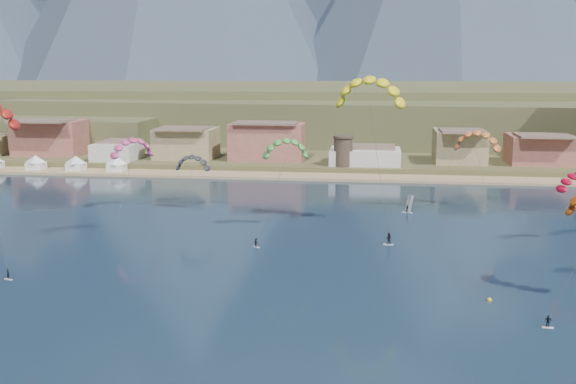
{
  "coord_description": "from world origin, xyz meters",
  "views": [
    {
      "loc": [
        13.52,
        -73.32,
        30.2
      ],
      "look_at": [
        0.0,
        32.0,
        10.0
      ],
      "focal_mm": 42.04,
      "sensor_mm": 36.0,
      "label": 1
    }
  ],
  "objects": [
    {
      "name": "beach",
      "position": [
        0.0,
        106.0,
        0.25
      ],
      "size": [
        2200.0,
        12.0,
        0.9
      ],
      "color": "tan",
      "rests_on": "ground"
    },
    {
      "name": "foothills",
      "position": [
        22.39,
        232.47,
        9.08
      ],
      "size": [
        940.0,
        210.0,
        18.0
      ],
      "color": "brown",
      "rests_on": "ground"
    },
    {
      "name": "buoy",
      "position": [
        28.86,
        12.5,
        0.11
      ],
      "size": [
        0.63,
        0.63,
        0.63
      ],
      "color": "gold",
      "rests_on": "ground"
    },
    {
      "name": "town",
      "position": [
        -40.0,
        122.0,
        8.0
      ],
      "size": [
        400.0,
        24.0,
        12.0
      ],
      "color": "silver",
      "rests_on": "ground"
    },
    {
      "name": "ground",
      "position": [
        0.0,
        0.0,
        0.0
      ],
      "size": [
        2400.0,
        2400.0,
        0.0
      ],
      "primitive_type": "plane",
      "color": "black",
      "rests_on": "ground"
    },
    {
      "name": "distant_kite_orange",
      "position": [
        34.9,
        70.61,
        15.17
      ],
      "size": [
        10.81,
        7.53,
        18.47
      ],
      "color": "#262626",
      "rests_on": "ground"
    },
    {
      "name": "distant_kite_pink",
      "position": [
        -35.59,
        58.68,
        14.02
      ],
      "size": [
        9.47,
        8.93,
        17.26
      ],
      "color": "#262626",
      "rests_on": "ground"
    },
    {
      "name": "distant_kite_dark",
      "position": [
        -23.38,
        60.11,
        10.79
      ],
      "size": [
        7.65,
        5.6,
        13.89
      ],
      "color": "#262626",
      "rests_on": "ground"
    },
    {
      "name": "kitesurfer_yellow",
      "position": [
        12.61,
        49.25,
        26.07
      ],
      "size": [
        13.85,
        14.54,
        29.53
      ],
      "color": "silver",
      "rests_on": "ground"
    },
    {
      "name": "beach_tents",
      "position": [
        -76.25,
        106.0,
        3.71
      ],
      "size": [
        43.4,
        6.4,
        5.0
      ],
      "color": "white",
      "rests_on": "ground"
    },
    {
      "name": "land",
      "position": [
        0.0,
        560.0,
        0.0
      ],
      "size": [
        2200.0,
        900.0,
        4.0
      ],
      "color": "brown",
      "rests_on": "ground"
    },
    {
      "name": "windsurfer",
      "position": [
        20.81,
        64.61,
        1.19
      ],
      "size": [
        2.17,
        2.39,
        3.73
      ],
      "color": "silver",
      "rests_on": "ground"
    },
    {
      "name": "kitesurfer_green",
      "position": [
        -2.02,
        44.24,
        15.96
      ],
      "size": [
        9.15,
        13.24,
        19.16
      ],
      "color": "silver",
      "rests_on": "ground"
    },
    {
      "name": "watchtower",
      "position": [
        5.0,
        114.0,
        6.37
      ],
      "size": [
        5.82,
        5.82,
        8.6
      ],
      "color": "#47382D",
      "rests_on": "ground"
    }
  ]
}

